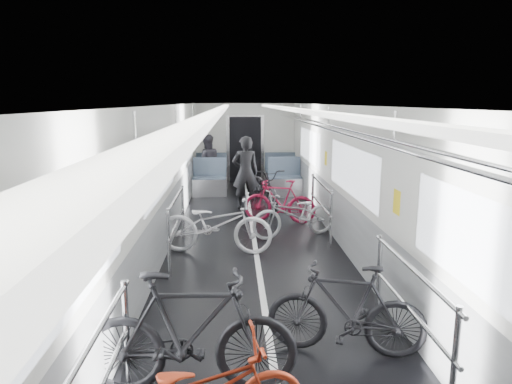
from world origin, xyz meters
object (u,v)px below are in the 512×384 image
(person_standing, at_px, (245,173))
(person_seated, at_px, (207,162))
(bike_right_near, at_px, (346,310))
(bike_right_mid, at_px, (295,214))
(bike_right_far, at_px, (280,201))
(bike_left_far, at_px, (216,224))
(bike_aisle, at_px, (263,188))
(bike_left_mid, at_px, (190,333))

(person_standing, xyz_separation_m, person_seated, (-1.01, 2.31, -0.06))
(bike_right_near, xyz_separation_m, bike_right_mid, (0.03, 3.97, -0.03))
(bike_right_near, distance_m, bike_right_far, 5.00)
(bike_right_mid, distance_m, person_standing, 2.51)
(bike_left_far, bearing_deg, bike_right_mid, -50.93)
(person_standing, distance_m, person_seated, 2.52)
(bike_right_mid, bearing_deg, bike_right_near, -19.43)
(bike_left_far, height_order, person_seated, person_seated)
(bike_right_far, height_order, bike_aisle, bike_aisle)
(bike_left_mid, height_order, person_seated, person_seated)
(bike_left_far, height_order, bike_aisle, same)
(bike_right_far, distance_m, person_seated, 3.99)
(bike_left_far, relative_size, bike_right_mid, 1.13)
(bike_left_far, relative_size, person_seated, 1.20)
(bike_left_far, bearing_deg, bike_right_far, -24.88)
(bike_right_far, height_order, person_seated, person_seated)
(bike_aisle, relative_size, person_seated, 1.20)
(bike_left_mid, relative_size, bike_right_far, 1.22)
(bike_right_mid, relative_size, person_standing, 0.98)
(bike_right_near, bearing_deg, bike_right_far, -164.84)
(bike_right_mid, xyz_separation_m, person_standing, (-0.84, 2.33, 0.41))
(bike_right_far, bearing_deg, bike_right_near, 18.23)
(bike_left_mid, distance_m, bike_right_mid, 4.75)
(bike_left_far, distance_m, person_standing, 3.23)
(bike_right_near, relative_size, bike_aisle, 0.83)
(bike_left_far, distance_m, bike_right_mid, 1.64)
(bike_right_far, relative_size, person_standing, 0.88)
(bike_left_far, bearing_deg, bike_aisle, -8.83)
(bike_right_mid, bearing_deg, bike_right_far, 170.66)
(bike_right_far, distance_m, person_standing, 1.51)
(bike_right_mid, bearing_deg, person_seated, -177.27)
(bike_left_mid, xyz_separation_m, bike_right_far, (1.32, 5.54, -0.10))
(person_standing, bearing_deg, person_seated, -73.21)
(bike_right_mid, xyz_separation_m, bike_right_far, (-0.18, 1.03, 0.01))
(bike_right_near, relative_size, bike_right_far, 1.04)
(bike_aisle, bearing_deg, bike_right_mid, -94.76)
(bike_left_mid, bearing_deg, person_standing, -3.84)
(bike_left_mid, height_order, bike_aisle, bike_left_mid)
(bike_right_near, distance_m, bike_right_mid, 3.97)
(bike_right_mid, xyz_separation_m, bike_aisle, (-0.44, 2.23, 0.06))
(bike_aisle, xyz_separation_m, person_standing, (-0.40, 0.10, 0.35))
(bike_left_far, height_order, bike_right_mid, bike_left_far)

